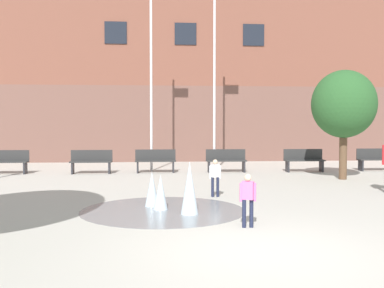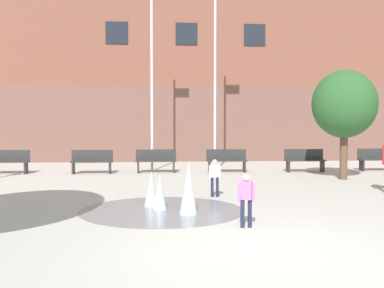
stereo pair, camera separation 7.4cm
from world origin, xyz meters
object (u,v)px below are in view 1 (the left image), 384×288
object	(u,v)px
park_bench_under_right_flagpole	(226,160)
child_with_pink_shirt	(215,175)
flagpole_right	(215,60)
park_bench_center	(155,160)
park_bench_near_trashcan	(304,160)
park_bench_far_right	(377,159)
park_bench_left_of_flagpoles	(7,161)
flagpole_left	(152,61)
street_tree_near_building	(344,104)
child_in_fountain	(248,196)
park_bench_under_left_flagpole	(91,161)

from	to	relation	value
park_bench_under_right_flagpole	child_with_pink_shirt	bearing A→B (deg)	-101.67
child_with_pink_shirt	flagpole_right	bearing A→B (deg)	-120.34
park_bench_center	flagpole_right	xyz separation A→B (m)	(2.46, 0.66, 4.08)
park_bench_near_trashcan	park_bench_far_right	bearing A→B (deg)	3.15
park_bench_center	park_bench_near_trashcan	world-z (taller)	same
park_bench_left_of_flagpoles	park_bench_center	size ratio (longest dim) A/B	1.00
park_bench_far_right	flagpole_left	distance (m)	10.08
child_with_pink_shirt	street_tree_near_building	distance (m)	6.31
child_in_fountain	child_with_pink_shirt	bearing A→B (deg)	-61.45
child_in_fountain	flagpole_right	xyz separation A→B (m)	(0.77, 10.34, 3.98)
park_bench_left_of_flagpoles	flagpole_right	bearing A→B (deg)	4.61
park_bench_under_left_flagpole	child_in_fountain	size ratio (longest dim) A/B	1.62
child_in_fountain	child_with_pink_shirt	distance (m)	3.54
park_bench_far_right	child_in_fountain	bearing A→B (deg)	-127.40
park_bench_under_right_flagpole	park_bench_far_right	world-z (taller)	same
park_bench_under_left_flagpole	park_bench_far_right	bearing A→B (deg)	0.88
flagpole_left	park_bench_near_trashcan	bearing A→B (deg)	-7.69
park_bench_far_right	flagpole_right	world-z (taller)	flagpole_right
child_with_pink_shirt	street_tree_near_building	xyz separation A→B (m)	(4.92, 3.40, 2.01)
park_bench_left_of_flagpoles	park_bench_under_right_flagpole	bearing A→B (deg)	-0.55
park_bench_far_right	child_in_fountain	xyz separation A→B (m)	(-7.41, -9.69, 0.10)
park_bench_near_trashcan	child_in_fountain	bearing A→B (deg)	-114.21
park_bench_left_of_flagpoles	park_bench_near_trashcan	bearing A→B (deg)	-0.81
park_bench_left_of_flagpoles	street_tree_near_building	distance (m)	12.67
park_bench_under_left_flagpole	park_bench_under_right_flagpole	xyz separation A→B (m)	(5.29, 0.09, 0.00)
park_bench_center	park_bench_far_right	xyz separation A→B (m)	(9.10, 0.00, 0.00)
park_bench_center	child_with_pink_shirt	xyz separation A→B (m)	(1.56, -6.15, 0.10)
park_bench_near_trashcan	park_bench_under_left_flagpole	bearing A→B (deg)	-179.96
park_bench_left_of_flagpoles	park_bench_under_left_flagpole	size ratio (longest dim) A/B	1.00
flagpole_right	park_bench_under_right_flagpole	bearing A→B (deg)	-64.50
park_bench_near_trashcan	street_tree_near_building	bearing A→B (deg)	-78.88
child_in_fountain	park_bench_center	bearing A→B (deg)	-53.67
flagpole_left	street_tree_near_building	bearing A→B (deg)	-27.28
park_bench_near_trashcan	child_with_pink_shirt	world-z (taller)	child_with_pink_shirt
park_bench_center	flagpole_right	distance (m)	4.81
park_bench_under_left_flagpole	park_bench_center	distance (m)	2.49
park_bench_under_right_flagpole	street_tree_near_building	distance (m)	5.00
flagpole_left	park_bench_under_left_flagpole	bearing A→B (deg)	-160.49
park_bench_under_right_flagpole	park_bench_left_of_flagpoles	bearing A→B (deg)	179.45
park_bench_under_left_flagpole	child_in_fountain	xyz separation A→B (m)	(4.17, -9.51, 0.10)
child_with_pink_shirt	park_bench_left_of_flagpoles	bearing A→B (deg)	-63.05
park_bench_center	park_bench_near_trashcan	xyz separation A→B (m)	(5.97, -0.17, 0.00)
park_bench_left_of_flagpoles	child_in_fountain	xyz separation A→B (m)	(7.40, -9.69, 0.10)
park_bench_center	park_bench_under_right_flagpole	distance (m)	2.81
park_bench_near_trashcan	child_in_fountain	xyz separation A→B (m)	(-4.28, -9.52, 0.10)
flagpole_left	park_bench_center	bearing A→B (deg)	-78.16
park_bench_left_of_flagpoles	street_tree_near_building	bearing A→B (deg)	-12.72
park_bench_near_trashcan	child_in_fountain	distance (m)	10.44
park_bench_under_right_flagpole	flagpole_left	xyz separation A→B (m)	(-2.95, 0.74, 3.99)
park_bench_under_right_flagpole	child_in_fountain	bearing A→B (deg)	-96.66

